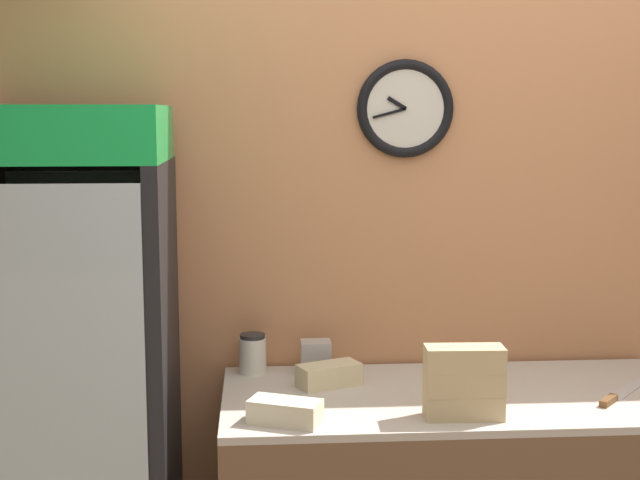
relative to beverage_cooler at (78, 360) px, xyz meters
name	(u,v)px	position (x,y,z in m)	size (l,w,h in m)	color
wall_back	(437,241)	(1.30, 0.31, 0.35)	(5.20, 0.09, 2.70)	tan
beverage_cooler	(78,360)	(0.00, 0.00, 0.00)	(0.64, 0.61, 1.86)	black
sandwich_stack_bottom	(463,406)	(1.25, -0.35, -0.07)	(0.25, 0.11, 0.08)	tan
sandwich_stack_middle	(464,382)	(1.25, -0.35, 0.00)	(0.25, 0.10, 0.08)	tan
sandwich_stack_top	(465,359)	(1.25, -0.35, 0.08)	(0.25, 0.11, 0.08)	tan
sandwich_flat_left	(285,412)	(0.69, -0.36, -0.08)	(0.24, 0.18, 0.07)	beige
sandwich_flat_right	(329,375)	(0.86, 0.01, -0.07)	(0.24, 0.18, 0.08)	beige
chefs_knife	(617,396)	(1.81, -0.20, -0.11)	(0.27, 0.29, 0.02)	silver
condiment_jar	(253,354)	(0.59, 0.18, -0.04)	(0.10, 0.10, 0.15)	silver
napkin_dispenser	(316,357)	(0.82, 0.17, -0.05)	(0.11, 0.09, 0.12)	#B7B2AD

